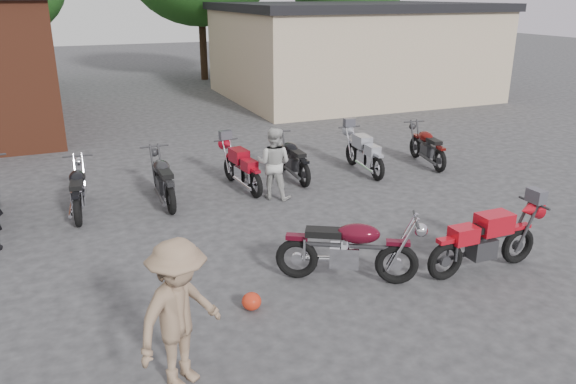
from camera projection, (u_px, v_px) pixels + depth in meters
name	position (u px, v px, depth m)	size (l,w,h in m)	color
ground	(325.00, 304.00, 7.89)	(90.00, 90.00, 0.00)	#2D2D30
stucco_building	(350.00, 54.00, 23.43)	(10.00, 8.00, 3.50)	tan
tree_3	(347.00, 0.00, 30.10)	(6.08, 6.08, 7.60)	#124314
vintage_motorcycle	(350.00, 245.00, 8.34)	(2.06, 0.68, 1.20)	#4D0918
sportbike	(486.00, 237.00, 8.66)	(1.96, 0.65, 1.14)	red
helmet	(252.00, 301.00, 7.73)	(0.27, 0.27, 0.25)	red
person_light	(274.00, 163.00, 11.75)	(0.74, 0.58, 1.53)	#B8B7B3
person_tan	(180.00, 315.00, 6.02)	(1.13, 0.65, 1.75)	#8C7056
row_bike_2	(78.00, 187.00, 11.00)	(1.86, 0.61, 1.08)	black
row_bike_3	(163.00, 177.00, 11.57)	(1.93, 0.64, 1.12)	black
row_bike_4	(241.00, 166.00, 12.41)	(1.82, 0.60, 1.06)	#A90E1F
row_bike_5	(292.00, 156.00, 13.10)	(1.83, 0.61, 1.06)	black
row_bike_6	(364.00, 151.00, 13.56)	(1.85, 0.61, 1.07)	#9A9CA8
row_bike_7	(427.00, 144.00, 14.18)	(1.82, 0.60, 1.06)	#550D0A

